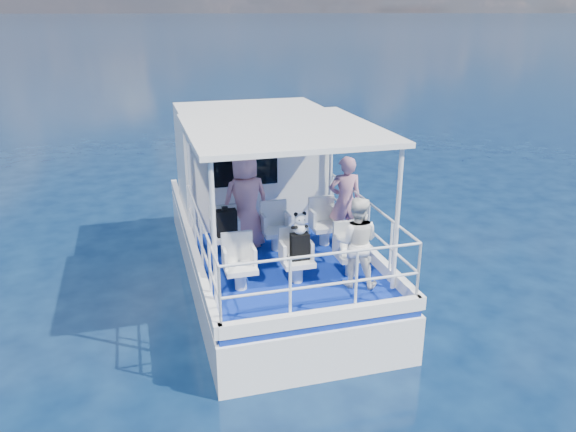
{
  "coord_description": "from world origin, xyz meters",
  "views": [
    {
      "loc": [
        -2.26,
        -8.7,
        4.91
      ],
      "look_at": [
        0.05,
        -0.4,
        1.74
      ],
      "focal_mm": 35.0,
      "sensor_mm": 36.0,
      "label": 1
    }
  ],
  "objects_px": {
    "passenger_port_fwd": "(246,201)",
    "backpack_center": "(300,247)",
    "passenger_stbd_aft": "(356,242)",
    "panda": "(300,223)"
  },
  "relations": [
    {
      "from": "passenger_port_fwd",
      "to": "backpack_center",
      "type": "relative_size",
      "value": 4.14
    },
    {
      "from": "passenger_port_fwd",
      "to": "passenger_stbd_aft",
      "type": "xyz_separation_m",
      "value": [
        1.31,
        -1.91,
        -0.16
      ]
    },
    {
      "from": "passenger_stbd_aft",
      "to": "panda",
      "type": "distance_m",
      "value": 0.9
    },
    {
      "from": "passenger_stbd_aft",
      "to": "backpack_center",
      "type": "xyz_separation_m",
      "value": [
        -0.79,
        0.34,
        -0.12
      ]
    },
    {
      "from": "passenger_port_fwd",
      "to": "backpack_center",
      "type": "xyz_separation_m",
      "value": [
        0.52,
        -1.57,
        -0.29
      ]
    },
    {
      "from": "panda",
      "to": "passenger_stbd_aft",
      "type": "bearing_deg",
      "value": -23.21
    },
    {
      "from": "passenger_port_fwd",
      "to": "passenger_stbd_aft",
      "type": "relative_size",
      "value": 1.23
    },
    {
      "from": "passenger_stbd_aft",
      "to": "passenger_port_fwd",
      "type": "bearing_deg",
      "value": -31.01
    },
    {
      "from": "passenger_stbd_aft",
      "to": "panda",
      "type": "xyz_separation_m",
      "value": [
        -0.79,
        0.34,
        0.27
      ]
    },
    {
      "from": "backpack_center",
      "to": "panda",
      "type": "xyz_separation_m",
      "value": [
        0.0,
        0.0,
        0.39
      ]
    }
  ]
}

